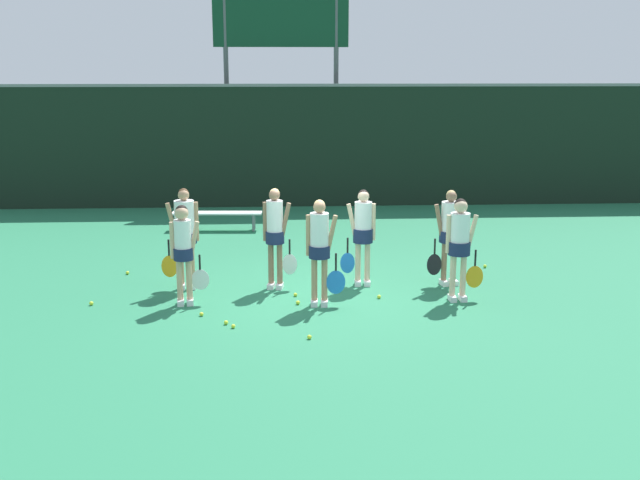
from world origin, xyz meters
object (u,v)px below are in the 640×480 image
tennis_ball_6 (379,297)px  tennis_ball_7 (298,303)px  scoreboard (281,34)px  player_4 (275,231)px  bench_courtside (217,214)px  tennis_ball_10 (127,273)px  tennis_ball_4 (485,266)px  tennis_ball_5 (335,281)px  player_1 (320,244)px  tennis_ball_3 (233,326)px  tennis_ball_0 (309,337)px  tennis_ball_8 (226,323)px  player_3 (185,229)px  tennis_ball_11 (91,303)px  player_2 (460,240)px  player_6 (450,229)px  player_5 (363,229)px  tennis_ball_9 (201,314)px  tennis_ball_1 (182,268)px  player_0 (183,246)px  tennis_ball_2 (295,295)px

tennis_ball_6 → tennis_ball_7: (-1.40, -0.26, 0.00)m
scoreboard → player_4: bearing=-91.0°
bench_courtside → tennis_ball_10: 4.18m
tennis_ball_4 → tennis_ball_5: (-3.05, -0.89, 0.00)m
player_1 → tennis_ball_3: 2.02m
tennis_ball_0 → bench_courtside: bearing=104.4°
tennis_ball_7 → tennis_ball_10: (-3.22, 2.03, -0.00)m
player_1 → tennis_ball_8: size_ratio=26.51×
tennis_ball_0 → tennis_ball_8: (-1.26, 0.70, 0.00)m
player_3 → player_4: bearing=-7.3°
bench_courtside → player_1: player_1 is taller
tennis_ball_0 → tennis_ball_11: bearing=153.5°
scoreboard → player_2: scoreboard is taller
player_1 → tennis_ball_5: 1.68m
player_3 → tennis_ball_3: size_ratio=28.15×
player_6 → player_5: bearing=168.5°
bench_courtside → tennis_ball_6: bench_courtside is taller
player_1 → tennis_ball_9: player_1 is taller
player_1 → player_6: (2.40, 1.09, -0.02)m
tennis_ball_10 → player_5: bearing=-11.7°
player_5 → tennis_ball_3: size_ratio=27.24×
player_5 → player_1: bearing=-122.7°
tennis_ball_0 → tennis_ball_7: bearing=94.5°
tennis_ball_7 → tennis_ball_11: 3.45m
player_5 → tennis_ball_1: 3.75m
player_3 → player_2: bearing=-16.5°
player_3 → tennis_ball_7: size_ratio=26.36×
bench_courtside → tennis_ball_10: bench_courtside is taller
tennis_ball_3 → player_1: bearing=37.9°
player_0 → tennis_ball_7: size_ratio=24.50×
tennis_ball_11 → tennis_ball_2: bearing=5.2°
player_2 → tennis_ball_5: bearing=148.6°
tennis_ball_8 → tennis_ball_9: same height
tennis_ball_9 → tennis_ball_11: tennis_ball_11 is taller
tennis_ball_7 → tennis_ball_11: same height
player_2 → tennis_ball_4: size_ratio=26.38×
scoreboard → tennis_ball_7: (0.21, -10.10, -4.76)m
tennis_ball_4 → bench_courtside: bearing=145.7°
player_4 → tennis_ball_11: bearing=-154.5°
tennis_ball_6 → tennis_ball_9: bearing=-165.4°
tennis_ball_10 → tennis_ball_5: bearing=-11.0°
player_5 → tennis_ball_3: 3.29m
tennis_ball_5 → player_3: bearing=-175.6°
player_6 → tennis_ball_7: player_6 is taller
player_4 → tennis_ball_4: (4.13, 1.16, -1.03)m
player_0 → tennis_ball_11: (-1.57, 0.01, -0.96)m
tennis_ball_6 → tennis_ball_9: size_ratio=1.00×
tennis_ball_0 → tennis_ball_9: same height
player_5 → tennis_ball_6: player_5 is taller
player_1 → player_5: size_ratio=1.02×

